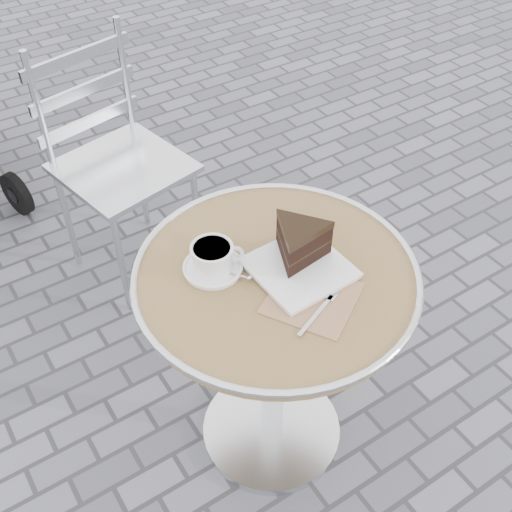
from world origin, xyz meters
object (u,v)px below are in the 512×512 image
cafe_table (275,317)px  cappuccino_set (213,260)px  cake_plate_set (300,248)px  bistro_chair (103,135)px

cafe_table → cappuccino_set: 0.25m
cappuccino_set → cake_plate_set: size_ratio=0.44×
cappuccino_set → bistro_chair: bearing=106.8°
cafe_table → bistro_chair: size_ratio=0.80×
cake_plate_set → bistro_chair: 1.07m
cafe_table → cappuccino_set: cappuccino_set is taller
cafe_table → cake_plate_set: bearing=-3.9°
cafe_table → cake_plate_set: (0.07, -0.00, 0.22)m
cappuccino_set → bistro_chair: size_ratio=0.18×
cappuccino_set → bistro_chair: 0.97m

